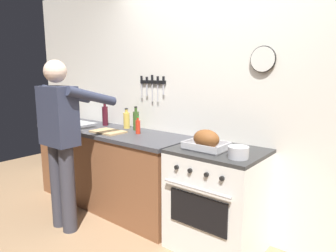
{
  "coord_description": "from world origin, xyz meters",
  "views": [
    {
      "loc": [
        1.43,
        -1.2,
        1.55
      ],
      "look_at": [
        -0.22,
        0.85,
        1.07
      ],
      "focal_mm": 32.03,
      "sensor_mm": 36.0,
      "label": 1
    }
  ],
  "objects_px": {
    "person_cook": "(61,135)",
    "bottle_wine_red": "(105,115)",
    "cutting_board": "(108,132)",
    "stove": "(217,199)",
    "bottle_hot_sauce": "(138,127)",
    "saucepan": "(238,152)",
    "bottle_olive_oil": "(136,120)",
    "roasting_pan": "(206,141)",
    "bottle_cooking_oil": "(127,120)"
  },
  "relations": [
    {
      "from": "person_cook",
      "to": "saucepan",
      "type": "distance_m",
      "value": 1.68
    },
    {
      "from": "saucepan",
      "to": "bottle_olive_oil",
      "type": "xyz_separation_m",
      "value": [
        -1.4,
        0.31,
        0.07
      ]
    },
    {
      "from": "stove",
      "to": "cutting_board",
      "type": "relative_size",
      "value": 2.5
    },
    {
      "from": "bottle_cooking_oil",
      "to": "bottle_olive_oil",
      "type": "bearing_deg",
      "value": -4.32
    },
    {
      "from": "saucepan",
      "to": "bottle_cooking_oil",
      "type": "bearing_deg",
      "value": 168.41
    },
    {
      "from": "roasting_pan",
      "to": "bottle_wine_red",
      "type": "distance_m",
      "value": 1.6
    },
    {
      "from": "roasting_pan",
      "to": "cutting_board",
      "type": "bearing_deg",
      "value": -177.7
    },
    {
      "from": "roasting_pan",
      "to": "bottle_wine_red",
      "type": "xyz_separation_m",
      "value": [
        -1.59,
        0.22,
        0.05
      ]
    },
    {
      "from": "bottle_olive_oil",
      "to": "roasting_pan",
      "type": "bearing_deg",
      "value": -12.7
    },
    {
      "from": "bottle_olive_oil",
      "to": "bottle_wine_red",
      "type": "xyz_separation_m",
      "value": [
        -0.51,
        -0.02,
        0.01
      ]
    },
    {
      "from": "saucepan",
      "to": "bottle_olive_oil",
      "type": "height_order",
      "value": "bottle_olive_oil"
    },
    {
      "from": "cutting_board",
      "to": "bottle_wine_red",
      "type": "xyz_separation_m",
      "value": [
        -0.37,
        0.27,
        0.11
      ]
    },
    {
      "from": "bottle_olive_oil",
      "to": "bottle_hot_sauce",
      "type": "height_order",
      "value": "bottle_olive_oil"
    },
    {
      "from": "roasting_pan",
      "to": "person_cook",
      "type": "bearing_deg",
      "value": -155.59
    },
    {
      "from": "person_cook",
      "to": "bottle_wine_red",
      "type": "height_order",
      "value": "person_cook"
    },
    {
      "from": "roasting_pan",
      "to": "saucepan",
      "type": "xyz_separation_m",
      "value": [
        0.33,
        -0.07,
        -0.03
      ]
    },
    {
      "from": "bottle_cooking_oil",
      "to": "cutting_board",
      "type": "bearing_deg",
      "value": -84.84
    },
    {
      "from": "roasting_pan",
      "to": "saucepan",
      "type": "relative_size",
      "value": 2.2
    },
    {
      "from": "person_cook",
      "to": "bottle_hot_sauce",
      "type": "relative_size",
      "value": 8.81
    },
    {
      "from": "person_cook",
      "to": "cutting_board",
      "type": "bearing_deg",
      "value": -0.07
    },
    {
      "from": "roasting_pan",
      "to": "bottle_hot_sauce",
      "type": "relative_size",
      "value": 1.87
    },
    {
      "from": "bottle_hot_sauce",
      "to": "person_cook",
      "type": "bearing_deg",
      "value": -117.21
    },
    {
      "from": "stove",
      "to": "bottle_cooking_oil",
      "type": "bearing_deg",
      "value": 172.03
    },
    {
      "from": "bottle_wine_red",
      "to": "cutting_board",
      "type": "bearing_deg",
      "value": -35.93
    },
    {
      "from": "saucepan",
      "to": "bottle_olive_oil",
      "type": "relative_size",
      "value": 0.59
    },
    {
      "from": "person_cook",
      "to": "stove",
      "type": "bearing_deg",
      "value": -58.76
    },
    {
      "from": "person_cook",
      "to": "roasting_pan",
      "type": "relative_size",
      "value": 4.72
    },
    {
      "from": "person_cook",
      "to": "bottle_hot_sauce",
      "type": "distance_m",
      "value": 0.77
    },
    {
      "from": "stove",
      "to": "person_cook",
      "type": "distance_m",
      "value": 1.58
    },
    {
      "from": "roasting_pan",
      "to": "bottle_cooking_oil",
      "type": "height_order",
      "value": "bottle_cooking_oil"
    },
    {
      "from": "cutting_board",
      "to": "bottle_cooking_oil",
      "type": "distance_m",
      "value": 0.32
    },
    {
      "from": "cutting_board",
      "to": "bottle_wine_red",
      "type": "bearing_deg",
      "value": 144.07
    },
    {
      "from": "cutting_board",
      "to": "stove",
      "type": "bearing_deg",
      "value": 5.18
    },
    {
      "from": "cutting_board",
      "to": "bottle_cooking_oil",
      "type": "relative_size",
      "value": 1.52
    },
    {
      "from": "bottle_hot_sauce",
      "to": "saucepan",
      "type": "bearing_deg",
      "value": -8.13
    },
    {
      "from": "bottle_hot_sauce",
      "to": "bottle_wine_red",
      "type": "distance_m",
      "value": 0.68
    },
    {
      "from": "saucepan",
      "to": "person_cook",
      "type": "bearing_deg",
      "value": -162.32
    },
    {
      "from": "stove",
      "to": "bottle_wine_red",
      "type": "relative_size",
      "value": 3.02
    },
    {
      "from": "stove",
      "to": "roasting_pan",
      "type": "distance_m",
      "value": 0.54
    },
    {
      "from": "person_cook",
      "to": "bottle_cooking_oil",
      "type": "distance_m",
      "value": 0.83
    },
    {
      "from": "bottle_wine_red",
      "to": "person_cook",
      "type": "bearing_deg",
      "value": -68.22
    },
    {
      "from": "stove",
      "to": "bottle_hot_sauce",
      "type": "height_order",
      "value": "bottle_hot_sauce"
    },
    {
      "from": "person_cook",
      "to": "cutting_board",
      "type": "xyz_separation_m",
      "value": [
        0.05,
        0.53,
        -0.04
      ]
    },
    {
      "from": "stove",
      "to": "roasting_pan",
      "type": "height_order",
      "value": "roasting_pan"
    },
    {
      "from": "roasting_pan",
      "to": "cutting_board",
      "type": "relative_size",
      "value": 0.98
    },
    {
      "from": "cutting_board",
      "to": "bottle_hot_sauce",
      "type": "relative_size",
      "value": 1.91
    },
    {
      "from": "stove",
      "to": "bottle_olive_oil",
      "type": "xyz_separation_m",
      "value": [
        -1.16,
        0.17,
        0.56
      ]
    },
    {
      "from": "person_cook",
      "to": "bottle_olive_oil",
      "type": "relative_size",
      "value": 6.15
    },
    {
      "from": "saucepan",
      "to": "cutting_board",
      "type": "distance_m",
      "value": 1.54
    },
    {
      "from": "roasting_pan",
      "to": "bottle_wine_red",
      "type": "height_order",
      "value": "bottle_wine_red"
    }
  ]
}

